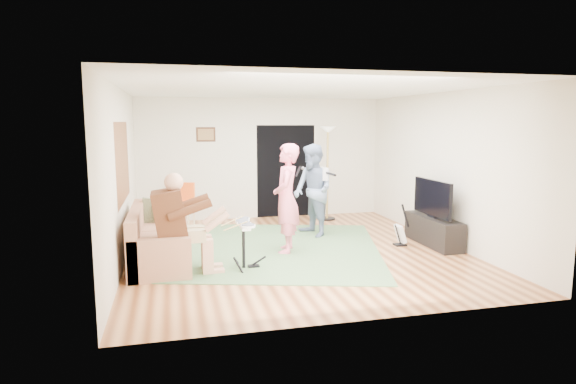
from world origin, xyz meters
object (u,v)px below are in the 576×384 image
(singer, at_px, (286,199))
(torchiere_lamp, at_px, (328,156))
(sofa, at_px, (155,245))
(television, at_px, (432,198))
(guitarist, at_px, (313,190))
(drum_kit, at_px, (244,248))
(tv_cabinet, at_px, (433,231))
(dining_chair, at_px, (182,215))
(guitar_spare, at_px, (401,234))

(singer, xyz_separation_m, torchiere_lamp, (1.52, 2.44, 0.51))
(sofa, xyz_separation_m, television, (4.74, -0.04, 0.57))
(singer, relative_size, television, 1.57)
(guitarist, bearing_deg, drum_kit, -56.76)
(torchiere_lamp, xyz_separation_m, tv_cabinet, (1.14, -2.58, -1.17))
(singer, xyz_separation_m, dining_chair, (-1.66, 1.96, -0.57))
(singer, distance_m, guitarist, 1.26)
(drum_kit, height_order, guitarist, guitarist)
(drum_kit, height_order, dining_chair, dining_chair)
(guitar_spare, xyz_separation_m, dining_chair, (-3.73, 2.02, 0.13))
(dining_chair, bearing_deg, singer, -29.34)
(guitar_spare, xyz_separation_m, torchiere_lamp, (-0.55, 2.50, 1.21))
(drum_kit, distance_m, tv_cabinet, 3.55)
(sofa, bearing_deg, singer, 2.79)
(sofa, xyz_separation_m, torchiere_lamp, (3.65, 2.54, 1.13))
(sofa, bearing_deg, drum_kit, -26.67)
(sofa, relative_size, dining_chair, 2.17)
(drum_kit, distance_m, singer, 1.27)
(guitarist, xyz_separation_m, dining_chair, (-2.42, 0.96, -0.54))
(tv_cabinet, relative_size, television, 1.20)
(guitarist, distance_m, television, 2.18)
(sofa, height_order, dining_chair, dining_chair)
(tv_cabinet, bearing_deg, singer, 176.95)
(television, bearing_deg, dining_chair, 153.80)
(guitarist, relative_size, dining_chair, 1.82)
(drum_kit, distance_m, dining_chair, 2.84)
(sofa, height_order, singer, singer)
(drum_kit, relative_size, guitar_spare, 0.99)
(guitar_spare, relative_size, television, 0.64)
(guitarist, bearing_deg, torchiere_lamp, 137.50)
(television, bearing_deg, tv_cabinet, 0.00)
(drum_kit, distance_m, television, 3.54)
(torchiere_lamp, xyz_separation_m, dining_chair, (-3.18, -0.47, -1.07))
(dining_chair, relative_size, tv_cabinet, 0.69)
(dining_chair, height_order, tv_cabinet, dining_chair)
(torchiere_lamp, relative_size, television, 1.78)
(sofa, bearing_deg, guitarist, 20.99)
(tv_cabinet, distance_m, television, 0.60)
(singer, height_order, dining_chair, singer)
(dining_chair, bearing_deg, television, -5.79)
(torchiere_lamp, distance_m, television, 2.86)
(tv_cabinet, height_order, television, television)
(sofa, relative_size, singer, 1.16)
(singer, bearing_deg, guitar_spare, 104.58)
(sofa, xyz_separation_m, tv_cabinet, (4.79, -0.04, -0.03))
(sofa, bearing_deg, torchiere_lamp, 34.83)
(singer, bearing_deg, guitarist, 159.16)
(dining_chair, bearing_deg, tv_cabinet, -5.53)
(guitar_spare, height_order, torchiere_lamp, torchiere_lamp)
(guitarist, relative_size, torchiere_lamp, 0.85)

